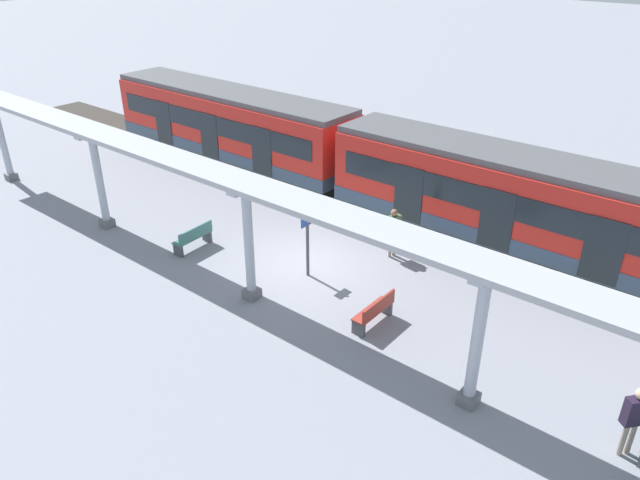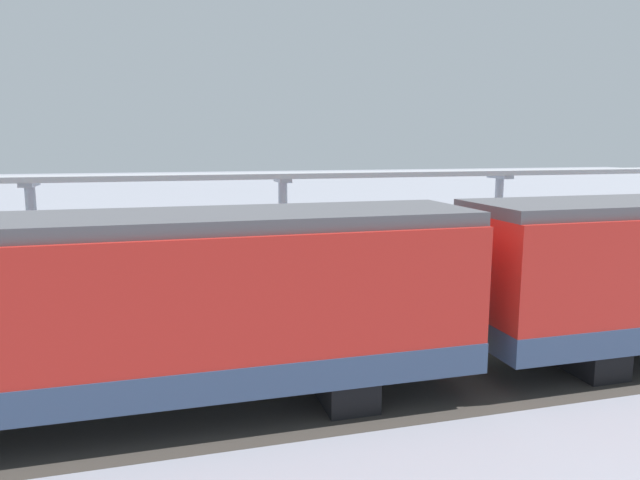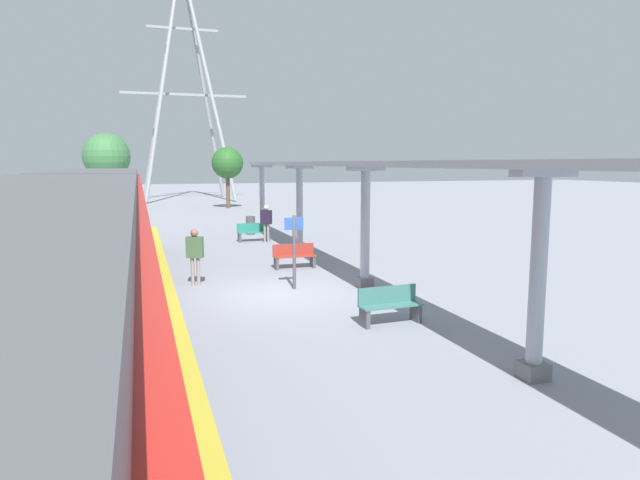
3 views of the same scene
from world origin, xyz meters
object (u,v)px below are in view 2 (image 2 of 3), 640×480
at_px(train_far_carriage, 98,316).
at_px(canopy_pillar_fourth, 34,246).
at_px(canopy_pillar_second, 497,226).
at_px(canopy_pillar_third, 283,235).
at_px(bench_near_end, 166,296).
at_px(bench_far_end, 404,278).
at_px(passenger_waiting_near_edge, 248,303).
at_px(platform_info_sign, 283,265).

xyz_separation_m(train_far_carriage, canopy_pillar_fourth, (7.58, 2.42, -0.00)).
height_order(canopy_pillar_second, canopy_pillar_third, same).
height_order(train_far_carriage, canopy_pillar_fourth, canopy_pillar_fourth).
xyz_separation_m(bench_near_end, bench_far_end, (0.28, -7.35, 0.00)).
distance_m(canopy_pillar_third, passenger_waiting_near_edge, 5.20).
xyz_separation_m(canopy_pillar_fourth, bench_far_end, (-0.92, -10.83, -1.39)).
relative_size(canopy_pillar_third, canopy_pillar_fourth, 1.00).
xyz_separation_m(train_far_carriage, canopy_pillar_third, (7.58, -4.69, -0.00)).
xyz_separation_m(canopy_pillar_second, passenger_waiting_near_edge, (-4.82, 9.41, -0.74)).
height_order(bench_far_end, platform_info_sign, platform_info_sign).
xyz_separation_m(train_far_carriage, passenger_waiting_near_edge, (2.76, -2.87, -0.75)).
xyz_separation_m(canopy_pillar_third, passenger_waiting_near_edge, (-4.82, 1.83, -0.74)).
height_order(bench_far_end, passenger_waiting_near_edge, passenger_waiting_near_edge).
bearing_deg(canopy_pillar_third, train_far_carriage, 148.23).
bearing_deg(canopy_pillar_fourth, platform_info_sign, -107.25).
distance_m(canopy_pillar_fourth, passenger_waiting_near_edge, 7.19).
height_order(canopy_pillar_second, bench_near_end, canopy_pillar_second).
xyz_separation_m(train_far_carriage, platform_info_sign, (5.51, -4.25, -0.50)).
bearing_deg(passenger_waiting_near_edge, platform_info_sign, -26.81).
distance_m(canopy_pillar_second, canopy_pillar_third, 7.58).
bearing_deg(passenger_waiting_near_edge, canopy_pillar_fourth, 47.65).
xyz_separation_m(canopy_pillar_fourth, bench_near_end, (-1.20, -3.48, -1.39)).
height_order(canopy_pillar_second, passenger_waiting_near_edge, canopy_pillar_second).
relative_size(bench_far_end, platform_info_sign, 0.69).
xyz_separation_m(canopy_pillar_second, canopy_pillar_third, (0.00, 7.58, 0.00)).
relative_size(canopy_pillar_fourth, platform_info_sign, 1.64).
distance_m(canopy_pillar_fourth, bench_far_end, 10.96).
xyz_separation_m(canopy_pillar_third, canopy_pillar_fourth, (0.00, 7.11, 0.00)).
distance_m(platform_info_sign, passenger_waiting_near_edge, 3.08).
xyz_separation_m(bench_near_end, passenger_waiting_near_edge, (-3.61, -1.80, 0.64)).
xyz_separation_m(platform_info_sign, passenger_waiting_near_edge, (-2.74, 1.39, -0.24)).
bearing_deg(train_far_carriage, canopy_pillar_fourth, 17.68).
relative_size(train_far_carriage, passenger_waiting_near_edge, 7.48).
bearing_deg(canopy_pillar_second, bench_near_end, 96.12).
bearing_deg(train_far_carriage, bench_near_end, -9.51).
height_order(train_far_carriage, bench_far_end, train_far_carriage).
bearing_deg(platform_info_sign, train_far_carriage, 142.32).
relative_size(canopy_pillar_second, canopy_pillar_third, 1.00).
relative_size(canopy_pillar_second, bench_near_end, 2.40).
distance_m(canopy_pillar_third, platform_info_sign, 2.18).
bearing_deg(train_far_carriage, canopy_pillar_third, -31.77).
bearing_deg(bench_far_end, bench_near_end, 92.18).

